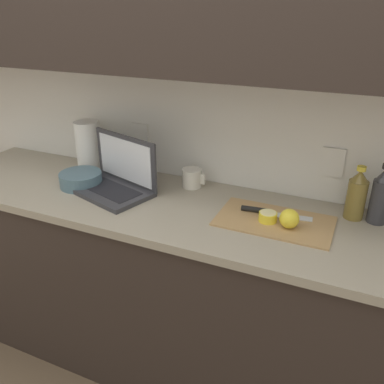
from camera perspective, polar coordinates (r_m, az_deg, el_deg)
name	(u,v)px	position (r m, az deg, el deg)	size (l,w,h in m)	color
ground_plane	(164,357)	(2.29, -3.90, -22.11)	(12.00, 12.00, 0.00)	brown
wall_back	(178,34)	(1.76, -1.92, 21.24)	(5.20, 0.38, 2.60)	white
counter_unit	(158,284)	(1.98, -4.79, -12.70)	(2.24, 0.58, 0.90)	#332823
laptop	(116,178)	(1.85, -10.67, 1.93)	(0.43, 0.33, 0.24)	#333338
cutting_board	(274,221)	(1.60, 11.49, -4.02)	(0.44, 0.26, 0.01)	tan
knife	(264,211)	(1.64, 10.05, -2.69)	(0.28, 0.06, 0.02)	silver
lemon_half_cut	(268,217)	(1.58, 10.60, -3.42)	(0.07, 0.07, 0.04)	yellow
lemon_whole_beside	(289,219)	(1.54, 13.50, -3.66)	(0.07, 0.07, 0.07)	yellow
bottle_green_soda	(357,195)	(1.68, 22.11, -0.39)	(0.07, 0.07, 0.22)	olive
bottle_oil_tall	(381,196)	(1.68, 24.96, -0.56)	(0.07, 0.07, 0.24)	#333338
measuring_cup	(192,178)	(1.86, 0.00, 1.98)	(0.11, 0.09, 0.09)	silver
bowl_white	(81,179)	(1.94, -15.38, 1.71)	(0.19, 0.19, 0.06)	slate
paper_towel_roll	(88,146)	(2.10, -14.35, 6.30)	(0.12, 0.12, 0.25)	white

